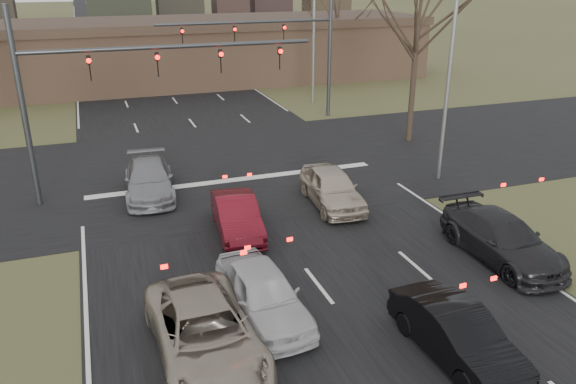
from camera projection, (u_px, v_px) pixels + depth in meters
name	position (u px, v px, depth m)	size (l,w,h in m)	color
ground	(362.00, 342.00, 14.83)	(360.00, 360.00, 0.00)	#464927
road_main	(136.00, 51.00, 67.30)	(14.00, 300.00, 0.02)	black
road_cross	(226.00, 167.00, 27.94)	(200.00, 14.00, 0.02)	black
building	(183.00, 51.00, 47.70)	(42.40, 10.40, 5.30)	brown
mast_arm_near	(107.00, 78.00, 22.68)	(12.12, 0.24, 8.00)	#383A3D
mast_arm_far	(289.00, 41.00, 35.02)	(11.12, 0.24, 8.00)	#383A3D
streetlight_right_near	(447.00, 58.00, 24.27)	(2.34, 0.25, 10.00)	gray
streetlight_right_far	(311.00, 24.00, 39.29)	(2.34, 0.25, 10.00)	gray
car_silver_suv	(205.00, 333.00, 14.00)	(2.43, 5.28, 1.47)	gray
car_white_sedan	(263.00, 293.00, 15.65)	(1.78, 4.42, 1.51)	#BABABC
car_black_hatch	(457.00, 334.00, 14.00)	(1.48, 4.24, 1.40)	black
car_charcoal_sedan	(502.00, 239.00, 18.87)	(2.07, 5.10, 1.48)	black
car_grey_ahead	(149.00, 179.00, 24.24)	(2.00, 4.93, 1.43)	gray
car_red_ahead	(237.00, 216.00, 20.71)	(1.47, 4.22, 1.39)	#5D0D17
car_silver_ahead	(332.00, 188.00, 23.18)	(1.82, 4.53, 1.54)	#BAAD97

